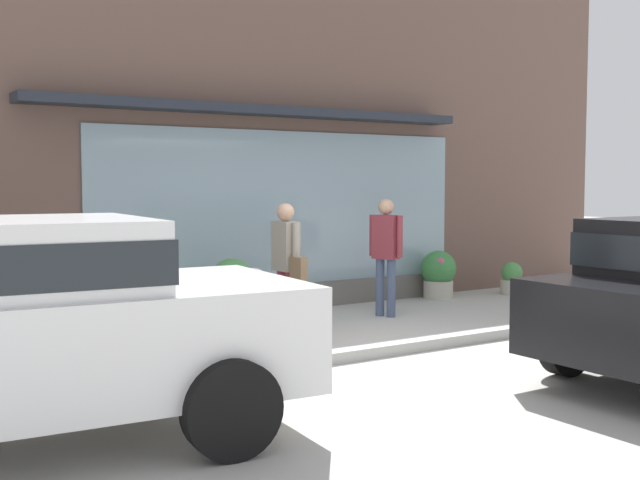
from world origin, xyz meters
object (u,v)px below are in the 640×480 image
at_px(fire_hydrant, 254,309).
at_px(potted_plant_doorstep, 232,288).
at_px(pedestrian_with_handbag, 287,259).
at_px(potted_plant_trailing_edge, 438,274).
at_px(pedestrian_passerby, 386,248).
at_px(potted_plant_window_left, 512,279).

bearing_deg(fire_hydrant, potted_plant_doorstep, 72.48).
bearing_deg(pedestrian_with_handbag, potted_plant_doorstep, -171.82).
relative_size(potted_plant_trailing_edge, potted_plant_doorstep, 0.89).
distance_m(pedestrian_passerby, potted_plant_trailing_edge, 2.04).
distance_m(fire_hydrant, pedestrian_with_handbag, 0.92).
relative_size(pedestrian_passerby, potted_plant_trailing_edge, 2.12).
bearing_deg(potted_plant_trailing_edge, fire_hydrant, -157.23).
bearing_deg(potted_plant_doorstep, pedestrian_passerby, -17.13).
relative_size(fire_hydrant, potted_plant_window_left, 1.70).
height_order(potted_plant_window_left, potted_plant_doorstep, potted_plant_doorstep).
xyz_separation_m(pedestrian_with_handbag, potted_plant_trailing_edge, (3.57, 1.35, -0.53)).
height_order(fire_hydrant, potted_plant_doorstep, fire_hydrant).
relative_size(fire_hydrant, pedestrian_passerby, 0.56).
xyz_separation_m(pedestrian_with_handbag, pedestrian_passerby, (1.83, 0.45, 0.02)).
xyz_separation_m(pedestrian_passerby, potted_plant_doorstep, (-2.02, 0.62, -0.48)).
relative_size(pedestrian_with_handbag, potted_plant_doorstep, 1.86).
relative_size(pedestrian_with_handbag, potted_plant_trailing_edge, 2.09).
distance_m(potted_plant_window_left, potted_plant_doorstep, 5.11).
relative_size(fire_hydrant, potted_plant_doorstep, 1.05).
bearing_deg(pedestrian_with_handbag, potted_plant_window_left, 100.36).
height_order(pedestrian_with_handbag, potted_plant_doorstep, pedestrian_with_handbag).
xyz_separation_m(fire_hydrant, potted_plant_window_left, (5.58, 1.50, -0.19)).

